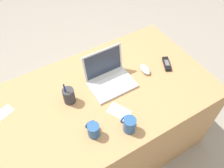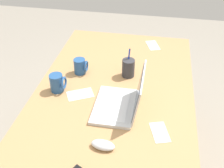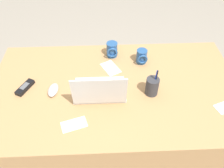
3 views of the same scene
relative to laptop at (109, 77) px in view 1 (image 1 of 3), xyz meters
The scene contains 11 objects.
ground_plane 0.80m from the laptop, 145.18° to the right, with size 6.00×6.00×0.00m, color gray.
desk 0.44m from the laptop, 145.18° to the right, with size 1.57×0.91×0.75m, color tan.
laptop is the anchor object (origin of this frame).
computer_mouse 0.29m from the laptop, ahead, with size 0.06×0.11×0.03m, color silver.
coffee_mug_white 0.40m from the laptop, 103.08° to the right, with size 0.08×0.09×0.11m.
coffee_mug_tall 0.42m from the laptop, 133.32° to the right, with size 0.07×0.08×0.10m.
cordless_phone 0.47m from the laptop, ahead, with size 0.10×0.14×0.03m.
pen_holder 0.31m from the laptop, behind, with size 0.08×0.08×0.18m.
paper_note_near_laptop 0.25m from the laptop, 55.56° to the left, with size 0.14×0.07×0.00m, color white.
paper_note_left 0.74m from the laptop, behind, with size 0.14×0.08×0.00m, color white.
paper_note_right 0.27m from the laptop, 106.51° to the right, with size 0.09×0.14×0.00m, color white.
Camera 1 is at (-0.44, -0.87, 2.02)m, focal length 37.49 mm.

